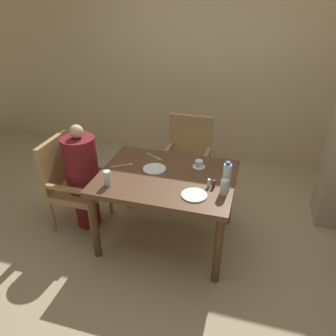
{
  "coord_description": "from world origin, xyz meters",
  "views": [
    {
      "loc": [
        0.71,
        -2.45,
        2.24
      ],
      "look_at": [
        0.0,
        0.05,
        0.78
      ],
      "focal_mm": 35.0,
      "sensor_mm": 36.0,
      "label": 1
    }
  ],
  "objects_px": {
    "diner_in_left_chair": "(83,176)",
    "plate_main_right": "(154,169)",
    "chair_left_side": "(71,181)",
    "glass_tall_mid": "(224,187)",
    "water_bottle": "(227,177)",
    "plate_main_left": "(194,195)",
    "teacup_with_saucer": "(199,164)",
    "chair_far_side": "(187,155)",
    "glass_tall_near": "(107,178)"
  },
  "relations": [
    {
      "from": "teacup_with_saucer",
      "to": "glass_tall_near",
      "type": "height_order",
      "value": "glass_tall_near"
    },
    {
      "from": "plate_main_left",
      "to": "teacup_with_saucer",
      "type": "relative_size",
      "value": 1.82
    },
    {
      "from": "chair_left_side",
      "to": "diner_in_left_chair",
      "type": "bearing_deg",
      "value": 0.0
    },
    {
      "from": "chair_far_side",
      "to": "plate_main_right",
      "type": "bearing_deg",
      "value": -99.91
    },
    {
      "from": "water_bottle",
      "to": "plate_main_left",
      "type": "bearing_deg",
      "value": -144.17
    },
    {
      "from": "diner_in_left_chair",
      "to": "teacup_with_saucer",
      "type": "height_order",
      "value": "diner_in_left_chair"
    },
    {
      "from": "plate_main_left",
      "to": "diner_in_left_chair",
      "type": "bearing_deg",
      "value": 167.86
    },
    {
      "from": "glass_tall_mid",
      "to": "chair_left_side",
      "type": "bearing_deg",
      "value": 173.99
    },
    {
      "from": "water_bottle",
      "to": "glass_tall_mid",
      "type": "height_order",
      "value": "water_bottle"
    },
    {
      "from": "chair_left_side",
      "to": "chair_far_side",
      "type": "height_order",
      "value": "same"
    },
    {
      "from": "plate_main_left",
      "to": "glass_tall_near",
      "type": "bearing_deg",
      "value": -176.87
    },
    {
      "from": "diner_in_left_chair",
      "to": "glass_tall_near",
      "type": "relative_size",
      "value": 8.29
    },
    {
      "from": "diner_in_left_chair",
      "to": "plate_main_left",
      "type": "height_order",
      "value": "diner_in_left_chair"
    },
    {
      "from": "diner_in_left_chair",
      "to": "chair_left_side",
      "type": "bearing_deg",
      "value": -180.0
    },
    {
      "from": "teacup_with_saucer",
      "to": "glass_tall_mid",
      "type": "distance_m",
      "value": 0.48
    },
    {
      "from": "plate_main_right",
      "to": "glass_tall_near",
      "type": "bearing_deg",
      "value": -129.52
    },
    {
      "from": "chair_far_side",
      "to": "water_bottle",
      "type": "relative_size",
      "value": 3.61
    },
    {
      "from": "chair_far_side",
      "to": "glass_tall_mid",
      "type": "distance_m",
      "value": 1.2
    },
    {
      "from": "chair_far_side",
      "to": "teacup_with_saucer",
      "type": "relative_size",
      "value": 7.97
    },
    {
      "from": "chair_left_side",
      "to": "plate_main_left",
      "type": "xyz_separation_m",
      "value": [
        1.32,
        -0.25,
        0.23
      ]
    },
    {
      "from": "plate_main_left",
      "to": "plate_main_right",
      "type": "bearing_deg",
      "value": 144.01
    },
    {
      "from": "chair_far_side",
      "to": "teacup_with_saucer",
      "type": "xyz_separation_m",
      "value": [
        0.25,
        -0.64,
        0.26
      ]
    },
    {
      "from": "teacup_with_saucer",
      "to": "water_bottle",
      "type": "xyz_separation_m",
      "value": [
        0.29,
        -0.31,
        0.09
      ]
    },
    {
      "from": "glass_tall_near",
      "to": "chair_left_side",
      "type": "bearing_deg",
      "value": 152.75
    },
    {
      "from": "glass_tall_near",
      "to": "glass_tall_mid",
      "type": "height_order",
      "value": "same"
    },
    {
      "from": "chair_left_side",
      "to": "diner_in_left_chair",
      "type": "distance_m",
      "value": 0.16
    },
    {
      "from": "teacup_with_saucer",
      "to": "plate_main_right",
      "type": "bearing_deg",
      "value": -158.13
    },
    {
      "from": "plate_main_left",
      "to": "plate_main_right",
      "type": "height_order",
      "value": "same"
    },
    {
      "from": "chair_far_side",
      "to": "plate_main_left",
      "type": "relative_size",
      "value": 4.39
    },
    {
      "from": "plate_main_left",
      "to": "plate_main_right",
      "type": "distance_m",
      "value": 0.55
    },
    {
      "from": "chair_left_side",
      "to": "glass_tall_near",
      "type": "height_order",
      "value": "chair_left_side"
    },
    {
      "from": "plate_main_left",
      "to": "water_bottle",
      "type": "bearing_deg",
      "value": 35.83
    },
    {
      "from": "teacup_with_saucer",
      "to": "glass_tall_near",
      "type": "xyz_separation_m",
      "value": [
        -0.69,
        -0.52,
        0.04
      ]
    },
    {
      "from": "chair_left_side",
      "to": "glass_tall_mid",
      "type": "height_order",
      "value": "chair_left_side"
    },
    {
      "from": "chair_far_side",
      "to": "plate_main_right",
      "type": "height_order",
      "value": "chair_far_side"
    },
    {
      "from": "water_bottle",
      "to": "glass_tall_near",
      "type": "bearing_deg",
      "value": -167.93
    },
    {
      "from": "chair_left_side",
      "to": "plate_main_left",
      "type": "distance_m",
      "value": 1.36
    },
    {
      "from": "water_bottle",
      "to": "chair_far_side",
      "type": "bearing_deg",
      "value": 119.7
    },
    {
      "from": "chair_left_side",
      "to": "plate_main_left",
      "type": "height_order",
      "value": "chair_left_side"
    },
    {
      "from": "diner_in_left_chair",
      "to": "plate_main_right",
      "type": "relative_size",
      "value": 5.22
    },
    {
      "from": "chair_far_side",
      "to": "plate_main_left",
      "type": "distance_m",
      "value": 1.18
    },
    {
      "from": "chair_far_side",
      "to": "glass_tall_near",
      "type": "relative_size",
      "value": 6.97
    },
    {
      "from": "chair_left_side",
      "to": "water_bottle",
      "type": "distance_m",
      "value": 1.59
    },
    {
      "from": "plate_main_right",
      "to": "glass_tall_near",
      "type": "relative_size",
      "value": 1.59
    },
    {
      "from": "teacup_with_saucer",
      "to": "glass_tall_mid",
      "type": "bearing_deg",
      "value": -54.0
    },
    {
      "from": "plate_main_left",
      "to": "teacup_with_saucer",
      "type": "xyz_separation_m",
      "value": [
        -0.06,
        0.48,
        0.02
      ]
    },
    {
      "from": "water_bottle",
      "to": "glass_tall_mid",
      "type": "xyz_separation_m",
      "value": [
        -0.01,
        -0.08,
        -0.05
      ]
    },
    {
      "from": "diner_in_left_chair",
      "to": "water_bottle",
      "type": "bearing_deg",
      "value": -3.38
    },
    {
      "from": "glass_tall_near",
      "to": "glass_tall_mid",
      "type": "distance_m",
      "value": 0.98
    },
    {
      "from": "water_bottle",
      "to": "plate_main_right",
      "type": "bearing_deg",
      "value": 167.16
    }
  ]
}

